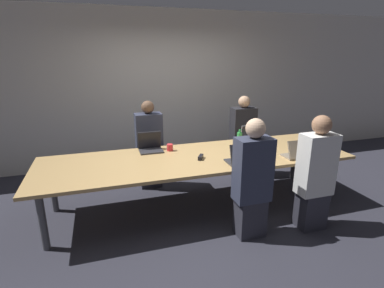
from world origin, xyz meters
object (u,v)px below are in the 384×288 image
at_px(person_far_right, 242,137).
at_px(stapler, 201,157).
at_px(bottle_near_right, 305,145).
at_px(bottle_far_right, 239,139).
at_px(cup_far_midleft, 170,147).
at_px(person_far_midleft, 149,146).
at_px(person_near_right, 315,175).
at_px(cup_near_midright, 257,157).
at_px(laptop_near_midright, 241,158).
at_px(laptop_near_right, 297,153).
at_px(laptop_far_right, 253,137).
at_px(person_near_midright, 252,181).
at_px(laptop_far_midleft, 150,145).

height_order(person_far_right, stapler, person_far_right).
xyz_separation_m(bottle_near_right, bottle_far_right, (-0.72, 0.57, -0.01)).
distance_m(cup_far_midleft, stapler, 0.55).
relative_size(bottle_near_right, person_far_right, 0.19).
bearing_deg(person_far_midleft, bottle_near_right, -29.51).
relative_size(person_near_right, cup_near_midright, 14.88).
bearing_deg(stapler, laptop_near_midright, -4.82).
relative_size(laptop_near_right, bottle_far_right, 1.29).
relative_size(person_near_right, laptop_far_right, 4.03).
height_order(person_near_midright, cup_near_midright, person_near_midright).
relative_size(person_far_midleft, person_near_midright, 0.98).
distance_m(laptop_near_right, person_near_right, 0.49).
bearing_deg(bottle_far_right, laptop_far_midleft, 173.66).
bearing_deg(laptop_near_midright, cup_near_midright, -169.37).
bearing_deg(person_near_right, stapler, -35.05).
xyz_separation_m(person_far_midleft, laptop_near_midright, (0.94, -1.26, 0.14)).
xyz_separation_m(laptop_far_right, cup_near_midright, (-0.37, -0.80, -0.02)).
distance_m(laptop_near_right, cup_near_midright, 0.55).
distance_m(person_near_right, cup_far_midleft, 1.92).
height_order(person_far_midleft, bottle_far_right, person_far_midleft).
bearing_deg(cup_far_midleft, bottle_near_right, -19.46).
bearing_deg(cup_near_midright, laptop_far_midleft, 146.84).
distance_m(bottle_near_right, stapler, 1.47).
distance_m(person_far_midleft, cup_far_midleft, 0.55).
bearing_deg(laptop_near_midright, person_far_midleft, -53.23).
bearing_deg(cup_near_midright, cup_far_midleft, 143.57).
distance_m(cup_far_midleft, person_far_right, 1.48).
distance_m(laptop_near_right, bottle_far_right, 0.87).
height_order(laptop_near_right, bottle_near_right, bottle_near_right).
relative_size(bottle_near_right, laptop_far_midleft, 0.79).
xyz_separation_m(person_near_right, person_near_midright, (-0.78, 0.07, -0.00)).
bearing_deg(person_near_right, person_far_right, -88.18).
bearing_deg(cup_far_midleft, person_far_midleft, 113.14).
bearing_deg(person_near_midright, cup_near_midright, -123.42).
bearing_deg(stapler, person_far_right, 72.69).
distance_m(bottle_near_right, laptop_near_midright, 1.04).
height_order(laptop_far_midleft, cup_near_midright, laptop_far_midleft).
relative_size(laptop_far_midleft, bottle_far_right, 1.36).
xyz_separation_m(person_near_right, person_far_midleft, (-1.66, 1.75, -0.02)).
distance_m(laptop_far_midleft, person_far_midleft, 0.43).
xyz_separation_m(person_near_right, cup_near_midright, (-0.47, 0.54, 0.10)).
xyz_separation_m(person_near_right, person_far_right, (-0.06, 1.77, -0.01)).
relative_size(cup_far_midleft, stapler, 0.63).
xyz_separation_m(bottle_near_right, laptop_far_midleft, (-2.02, 0.71, -0.04)).
distance_m(bottle_near_right, bottle_far_right, 0.91).
bearing_deg(person_far_midleft, person_far_right, 0.75).
xyz_separation_m(cup_far_midleft, stapler, (0.30, -0.46, -0.02)).
height_order(person_near_right, cup_far_midleft, person_near_right).
distance_m(bottle_far_right, stapler, 0.85).
distance_m(person_near_midright, cup_near_midright, 0.57).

